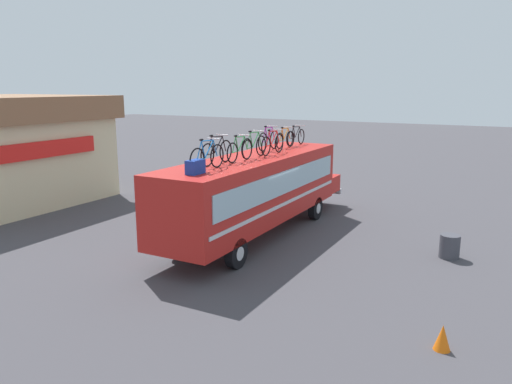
% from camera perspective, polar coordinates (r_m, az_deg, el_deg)
% --- Properties ---
extents(ground_plane, '(120.00, 120.00, 0.00)m').
position_cam_1_polar(ground_plane, '(18.25, -0.16, -5.17)').
color(ground_plane, '#423F44').
extents(bus, '(11.35, 2.42, 2.97)m').
position_cam_1_polar(bus, '(18.00, 0.18, 0.44)').
color(bus, red).
rests_on(bus, ground).
extents(luggage_bag_1, '(0.58, 0.32, 0.40)m').
position_cam_1_polar(luggage_bag_1, '(14.16, -7.00, 2.88)').
color(luggage_bag_1, '#193899').
rests_on(luggage_bag_1, bus).
extents(rooftop_bicycle_1, '(1.78, 0.44, 0.97)m').
position_cam_1_polar(rooftop_bicycle_1, '(14.72, -5.63, 4.04)').
color(rooftop_bicycle_1, black).
rests_on(rooftop_bicycle_1, bus).
extents(rooftop_bicycle_2, '(1.80, 0.44, 0.97)m').
position_cam_1_polar(rooftop_bicycle_2, '(15.82, -4.54, 4.63)').
color(rooftop_bicycle_2, black).
rests_on(rooftop_bicycle_2, bus).
extents(rooftop_bicycle_3, '(1.64, 0.44, 0.90)m').
position_cam_1_polar(rooftop_bicycle_3, '(16.43, -1.87, 4.84)').
color(rooftop_bicycle_3, black).
rests_on(rooftop_bicycle_3, bus).
extents(rooftop_bicycle_4, '(1.76, 0.44, 0.96)m').
position_cam_1_polar(rooftop_bicycle_4, '(17.30, -0.23, 5.30)').
color(rooftop_bicycle_4, black).
rests_on(rooftop_bicycle_4, bus).
extents(rooftop_bicycle_5, '(1.78, 0.44, 0.93)m').
position_cam_1_polar(rooftop_bicycle_5, '(18.17, 1.93, 5.58)').
color(rooftop_bicycle_5, black).
rests_on(rooftop_bicycle_5, bus).
extents(rooftop_bicycle_6, '(1.71, 0.44, 0.97)m').
position_cam_1_polar(rooftop_bicycle_6, '(19.34, 1.46, 6.02)').
color(rooftop_bicycle_6, black).
rests_on(rooftop_bicycle_6, bus).
extents(rooftop_bicycle_7, '(1.60, 0.44, 0.86)m').
position_cam_1_polar(rooftop_bicycle_7, '(20.19, 3.33, 6.14)').
color(rooftop_bicycle_7, black).
rests_on(rooftop_bicycle_7, bus).
extents(rooftop_bicycle_8, '(1.72, 0.44, 0.86)m').
position_cam_1_polar(rooftop_bicycle_8, '(21.01, 4.64, 6.36)').
color(rooftop_bicycle_8, black).
rests_on(rooftop_bicycle_8, bus).
extents(trash_bin, '(0.63, 0.63, 0.76)m').
position_cam_1_polar(trash_bin, '(17.14, 21.40, -5.84)').
color(trash_bin, '#3F3F47').
rests_on(trash_bin, ground).
extents(traffic_cone, '(0.35, 0.35, 0.56)m').
position_cam_1_polar(traffic_cone, '(11.45, 20.67, -15.40)').
color(traffic_cone, orange).
rests_on(traffic_cone, ground).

